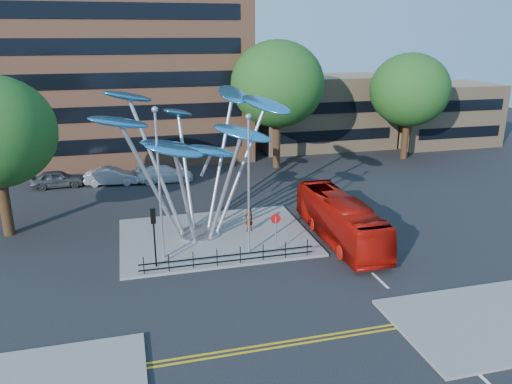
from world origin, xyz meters
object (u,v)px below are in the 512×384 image
object	(u,v)px
tree_far	(410,90)
parked_car_mid	(112,176)
tree_right	(277,84)
parked_car_left	(58,179)
pedestrian	(249,219)
traffic_light_island	(154,225)
street_lamp_left	(159,172)
red_bus	(340,219)
leaf_sculpture	(193,132)
parked_car_right	(165,174)
no_entry_sign_island	(276,227)
street_lamp_right	(249,172)

from	to	relation	value
tree_far	parked_car_mid	distance (m)	30.30
tree_right	parked_car_left	distance (m)	21.41
tree_far	pedestrian	distance (m)	26.75
traffic_light_island	parked_car_left	bearing A→B (deg)	111.56
tree_right	pedestrian	distance (m)	18.55
tree_far	traffic_light_island	size ratio (longest dim) A/B	3.16
tree_right	street_lamp_left	distance (m)	22.49
street_lamp_left	parked_car_left	distance (m)	19.06
tree_far	red_bus	distance (m)	24.63
leaf_sculpture	parked_car_right	size ratio (longest dim) A/B	2.56
tree_right	pedestrian	xyz separation A→B (m)	(-6.71, -15.79, -7.06)
no_entry_sign_island	parked_car_right	size ratio (longest dim) A/B	0.49
street_lamp_right	pedestrian	xyz separation A→B (m)	(0.79, 3.21, -4.11)
tree_far	parked_car_right	xyz separation A→B (m)	(-25.06, -2.27, -6.38)
no_entry_sign_island	red_bus	distance (m)	4.75
leaf_sculpture	pedestrian	bearing A→B (deg)	-7.97
tree_right	street_lamp_right	size ratio (longest dim) A/B	1.46
tree_right	traffic_light_island	size ratio (longest dim) A/B	3.54
street_lamp_left	no_entry_sign_island	bearing A→B (deg)	-8.61
parked_car_right	tree_right	bearing A→B (deg)	-77.21
parked_car_mid	traffic_light_island	bearing A→B (deg)	-164.68
street_lamp_right	parked_car_left	bearing A→B (deg)	125.87
parked_car_left	parked_car_right	distance (m)	9.02
traffic_light_island	no_entry_sign_island	distance (m)	7.05
tree_far	no_entry_sign_island	bearing A→B (deg)	-135.75
red_bus	parked_car_mid	size ratio (longest dim) A/B	2.22
tree_right	leaf_sculpture	world-z (taller)	tree_right
parked_car_left	traffic_light_island	bearing A→B (deg)	-160.13
tree_far	street_lamp_right	xyz separation A→B (m)	(-21.50, -19.00, -2.01)
leaf_sculpture	parked_car_left	distance (m)	18.03
tree_far	traffic_light_island	distance (m)	33.61
pedestrian	parked_car_mid	world-z (taller)	pedestrian
tree_far	traffic_light_island	world-z (taller)	tree_far
pedestrian	no_entry_sign_island	bearing A→B (deg)	82.71
tree_right	leaf_sculpture	size ratio (longest dim) A/B	0.95
parked_car_mid	parked_car_right	size ratio (longest dim) A/B	0.92
no_entry_sign_island	parked_car_left	xyz separation A→B (m)	(-14.06, 17.86, -1.08)
street_lamp_left	street_lamp_right	world-z (taller)	street_lamp_left
tree_right	no_entry_sign_island	size ratio (longest dim) A/B	4.94
leaf_sculpture	parked_car_mid	world-z (taller)	leaf_sculpture
tree_right	red_bus	distance (m)	19.57
traffic_light_island	red_bus	bearing A→B (deg)	5.59
traffic_light_island	parked_car_left	size ratio (longest dim) A/B	0.79
leaf_sculpture	parked_car_mid	distance (m)	15.65
leaf_sculpture	street_lamp_right	distance (m)	4.83
traffic_light_island	no_entry_sign_island	xyz separation A→B (m)	(7.00, 0.02, -0.80)
tree_right	no_entry_sign_island	bearing A→B (deg)	-107.12
street_lamp_left	parked_car_mid	bearing A→B (deg)	100.52
leaf_sculpture	pedestrian	xyz separation A→B (m)	(3.36, -0.47, -5.89)
street_lamp_left	parked_car_mid	distance (m)	17.40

